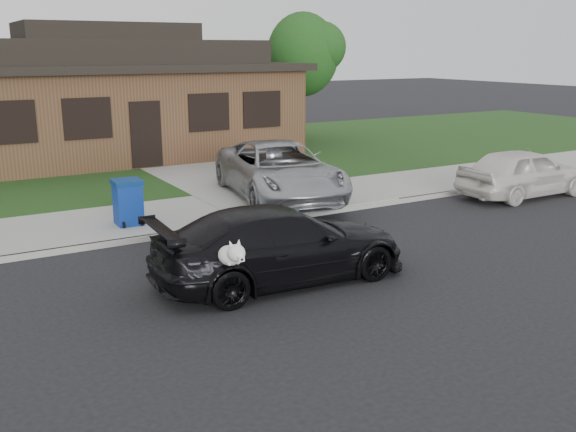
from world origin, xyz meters
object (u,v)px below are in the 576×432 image
white_compact (524,172)px  recycling_bin (128,202)px  minivan (279,170)px  sedan (281,244)px

white_compact → recycling_bin: bearing=78.9°
minivan → white_compact: minivan is taller
recycling_bin → minivan: bearing=9.2°
minivan → white_compact: size_ratio=1.32×
minivan → white_compact: 6.61m
white_compact → recycling_bin: (-10.18, 2.09, -0.04)m
sedan → recycling_bin: 4.69m
sedan → minivan: bearing=-27.2°
minivan → recycling_bin: size_ratio=5.12×
white_compact → sedan: bearing=105.8°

